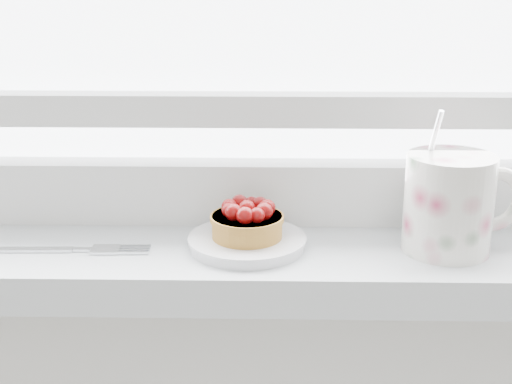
{
  "coord_description": "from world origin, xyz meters",
  "views": [
    {
      "loc": [
        -0.01,
        1.19,
        1.22
      ],
      "look_at": [
        -0.03,
        1.88,
        1.0
      ],
      "focal_mm": 50.0,
      "sensor_mm": 36.0,
      "label": 1
    }
  ],
  "objects_px": {
    "saucer": "(247,242)",
    "floral_mug": "(452,201)",
    "raspberry_tart": "(247,221)",
    "fork": "(58,250)"
  },
  "relations": [
    {
      "from": "raspberry_tart",
      "to": "fork",
      "type": "height_order",
      "value": "raspberry_tart"
    },
    {
      "from": "raspberry_tart",
      "to": "fork",
      "type": "bearing_deg",
      "value": -175.93
    },
    {
      "from": "saucer",
      "to": "raspberry_tart",
      "type": "distance_m",
      "value": 0.02
    },
    {
      "from": "saucer",
      "to": "raspberry_tart",
      "type": "relative_size",
      "value": 1.62
    },
    {
      "from": "saucer",
      "to": "floral_mug",
      "type": "bearing_deg",
      "value": -0.38
    },
    {
      "from": "raspberry_tart",
      "to": "floral_mug",
      "type": "height_order",
      "value": "floral_mug"
    },
    {
      "from": "fork",
      "to": "raspberry_tart",
      "type": "bearing_deg",
      "value": 4.07
    },
    {
      "from": "saucer",
      "to": "fork",
      "type": "height_order",
      "value": "saucer"
    },
    {
      "from": "floral_mug",
      "to": "raspberry_tart",
      "type": "bearing_deg",
      "value": 179.66
    },
    {
      "from": "saucer",
      "to": "floral_mug",
      "type": "relative_size",
      "value": 0.85
    }
  ]
}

